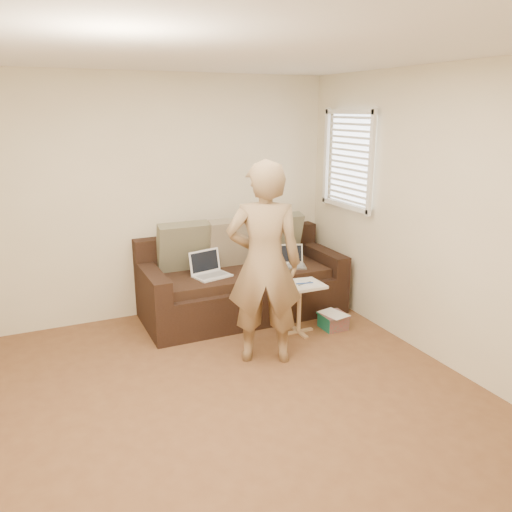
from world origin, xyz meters
name	(u,v)px	position (x,y,z in m)	size (l,w,h in m)	color
floor	(237,412)	(0.00, 0.00, 0.00)	(4.50, 4.50, 0.00)	brown
ceiling	(233,47)	(0.00, 0.00, 2.60)	(4.50, 4.50, 0.00)	white
wall_back	(156,198)	(0.00, 2.25, 1.30)	(4.00, 4.00, 0.00)	beige
wall_front	(512,420)	(0.00, -2.25, 1.30)	(4.00, 4.00, 0.00)	beige
wall_right	(453,222)	(2.00, 0.00, 1.30)	(4.50, 4.50, 0.00)	beige
window_blinds	(349,160)	(1.95, 1.50, 1.70)	(0.12, 0.88, 1.08)	white
sofa	(243,278)	(0.81, 1.77, 0.42)	(2.20, 0.95, 0.85)	black
pillow_left	(183,247)	(0.21, 2.02, 0.79)	(0.55, 0.14, 0.55)	#5F5B46
pillow_mid	(232,243)	(0.76, 1.97, 0.79)	(0.55, 0.14, 0.55)	#776C55
pillow_right	(278,237)	(1.36, 2.01, 0.79)	(0.55, 0.14, 0.55)	#5F5B46
laptop_silver	(291,267)	(1.35, 1.65, 0.52)	(0.33, 0.24, 0.22)	#B7BABC
laptop_white	(212,277)	(0.43, 1.70, 0.52)	(0.37, 0.27, 0.27)	white
person	(264,264)	(0.56, 0.71, 0.92)	(0.67, 0.45, 1.84)	olive
side_table	(299,309)	(1.14, 1.08, 0.26)	(0.48, 0.33, 0.53)	silver
drinking_glass	(280,278)	(0.97, 1.17, 0.59)	(0.07, 0.07, 0.12)	silver
scissors	(305,283)	(1.19, 1.06, 0.53)	(0.18, 0.10, 0.02)	silver
paper_on_table	(307,282)	(1.23, 1.10, 0.53)	(0.21, 0.30, 0.00)	white
striped_box	(333,321)	(1.52, 1.02, 0.08)	(0.26, 0.26, 0.17)	red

